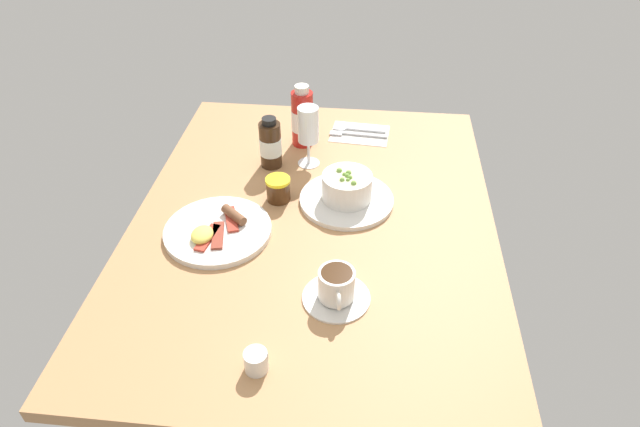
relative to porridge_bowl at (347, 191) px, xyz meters
The scene contains 10 objects.
ground_plane 11.12cm from the porridge_bowl, 133.54° to the left, with size 110.00×84.00×3.00cm, color #B27F51.
porridge_bowl is the anchor object (origin of this frame).
cutlery_setting 33.31cm from the porridge_bowl, ahead, with size 13.59×17.47×0.90cm.
coffee_cup 31.97cm from the porridge_bowl, behind, with size 13.49×13.49×7.08cm.
creamer_jug 51.26cm from the porridge_bowl, 166.09° to the left, with size 4.19×5.03×4.81cm.
wine_glass 20.90cm from the porridge_bowl, 34.78° to the left, with size 5.85×5.85×16.47cm.
jam_jar 16.55cm from the porridge_bowl, 92.37° to the left, with size 6.01×6.01×6.04cm.
sauce_bottle_red 29.98cm from the porridge_bowl, 28.19° to the left, with size 6.05×6.05×17.50cm.
sauce_bottle_brown 25.43cm from the porridge_bowl, 55.66° to the left, with size 5.73×5.73×13.96cm.
breakfast_plate 31.94cm from the porridge_bowl, 117.86° to the left, with size 24.23×24.23×3.70cm.
Camera 1 is at (-99.23, -11.68, 80.14)cm, focal length 30.68 mm.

